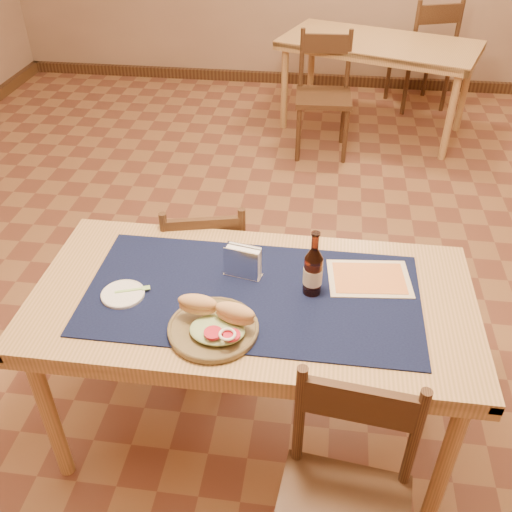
# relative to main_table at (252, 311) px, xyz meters

# --- Properties ---
(room) EXTENTS (6.04, 7.04, 2.84)m
(room) POSITION_rel_main_table_xyz_m (0.00, 0.80, 0.73)
(room) COLOR #8B5E3D
(room) RESTS_ON ground
(main_table) EXTENTS (1.60, 0.80, 0.75)m
(main_table) POSITION_rel_main_table_xyz_m (0.00, 0.00, 0.00)
(main_table) COLOR tan
(main_table) RESTS_ON ground
(placemat) EXTENTS (1.20, 0.60, 0.01)m
(placemat) POSITION_rel_main_table_xyz_m (0.00, 0.00, 0.09)
(placemat) COLOR #0E1635
(placemat) RESTS_ON main_table
(baseboard) EXTENTS (6.00, 7.00, 0.10)m
(baseboard) POSITION_rel_main_table_xyz_m (0.00, 0.80, -0.62)
(baseboard) COLOR #482F19
(baseboard) RESTS_ON ground
(back_table) EXTENTS (1.71, 1.22, 0.75)m
(back_table) POSITION_rel_main_table_xyz_m (0.59, 3.23, 0.00)
(back_table) COLOR tan
(back_table) RESTS_ON ground
(chair_main_far) EXTENTS (0.46, 0.46, 0.83)m
(chair_main_far) POSITION_rel_main_table_xyz_m (-0.30, 0.53, -0.24)
(chair_main_far) COLOR #482F19
(chair_main_far) RESTS_ON ground
(chair_main_near) EXTENTS (0.44, 0.44, 0.87)m
(chair_main_near) POSITION_rel_main_table_xyz_m (0.36, -0.60, -0.22)
(chair_main_near) COLOR #482F19
(chair_main_near) RESTS_ON ground
(chair_back_near) EXTENTS (0.44, 0.44, 0.91)m
(chair_back_near) POSITION_rel_main_table_xyz_m (0.17, 2.77, -0.19)
(chair_back_near) COLOR #482F19
(chair_back_near) RESTS_ON ground
(chair_back_far) EXTENTS (0.58, 0.58, 0.99)m
(chair_back_far) POSITION_rel_main_table_xyz_m (1.03, 3.80, -0.15)
(chair_back_far) COLOR #482F19
(chair_back_far) RESTS_ON ground
(sandwich_plate) EXTENTS (0.30, 0.30, 0.12)m
(sandwich_plate) POSITION_rel_main_table_xyz_m (-0.10, -0.21, 0.12)
(sandwich_plate) COLOR brown
(sandwich_plate) RESTS_ON placemat
(side_plate) EXTENTS (0.16, 0.16, 0.01)m
(side_plate) POSITION_rel_main_table_xyz_m (-0.46, -0.07, 0.10)
(side_plate) COLOR white
(side_plate) RESTS_ON placemat
(fork) EXTENTS (0.12, 0.06, 0.00)m
(fork) POSITION_rel_main_table_xyz_m (-0.42, -0.05, 0.10)
(fork) COLOR #9FD876
(fork) RESTS_ON side_plate
(beer_bottle) EXTENTS (0.07, 0.07, 0.26)m
(beer_bottle) POSITION_rel_main_table_xyz_m (0.21, 0.04, 0.18)
(beer_bottle) COLOR #46180C
(beer_bottle) RESTS_ON placemat
(napkin_holder) EXTENTS (0.15, 0.08, 0.13)m
(napkin_holder) POSITION_rel_main_table_xyz_m (-0.05, 0.10, 0.15)
(napkin_holder) COLOR silver
(napkin_holder) RESTS_ON placemat
(menu_card) EXTENTS (0.32, 0.25, 0.01)m
(menu_card) POSITION_rel_main_table_xyz_m (0.42, 0.14, 0.09)
(menu_card) COLOR beige
(menu_card) RESTS_ON placemat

